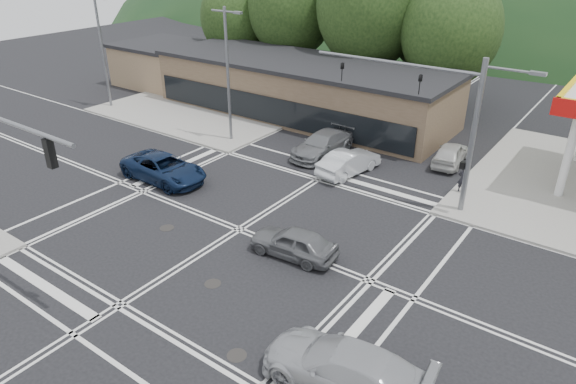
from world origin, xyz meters
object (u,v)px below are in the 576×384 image
Objects in this scene: car_queue_b at (450,154)px; car_northbound at (322,144)px; car_grey_center at (294,242)px; pedestrian at (463,179)px; car_queue_a at (349,162)px; car_silver_east at (345,368)px; car_blue_west at (164,168)px.

car_queue_b is 8.11m from car_northbound.
pedestrian reaches higher than car_grey_center.
car_queue_a is at bearing -170.34° from car_grey_center.
car_queue_b is at bearing -61.58° from pedestrian.
car_grey_center is 9.63m from car_queue_a.
car_northbound is (-2.84, 1.49, 0.02)m from car_queue_a.
car_queue_a is 2.93× the size of pedestrian.
car_silver_east is (5.66, -5.20, 0.11)m from car_grey_center.
car_grey_center is at bearing 114.92° from car_queue_a.
car_queue_a is at bearing 10.81° from pedestrian.
car_queue_a is 0.85× the size of car_northbound.
pedestrian is (14.83, 8.48, 0.15)m from car_blue_west.
car_queue_b is at bearing -175.42° from car_silver_east.
car_queue_a is (-2.50, 9.30, 0.05)m from car_grey_center.
pedestrian reaches higher than car_queue_a.
pedestrian is (4.00, 10.56, 0.22)m from car_grey_center.
car_queue_b is (4.46, 5.00, -0.04)m from car_queue_a.
car_grey_center is at bearing 75.51° from car_queue_b.
car_northbound reaches higher than car_queue_a.
car_queue_b reaches higher than car_grey_center.
car_queue_a reaches higher than car_queue_b.
car_grey_center is 14.43m from car_queue_b.
car_northbound is at bearing -1.53° from pedestrian.
car_silver_east reaches higher than car_blue_west.
car_northbound is (-7.31, -3.51, 0.07)m from car_queue_b.
pedestrian is at bearing 179.86° from car_silver_east.
car_blue_west reaches higher than car_queue_b.
car_northbound reaches higher than car_grey_center.
car_silver_east is 19.85m from car_queue_b.
car_blue_west is 11.03m from car_queue_a.
car_queue_b is (-3.70, 19.50, -0.10)m from car_silver_east.
car_silver_east is 1.05× the size of car_northbound.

